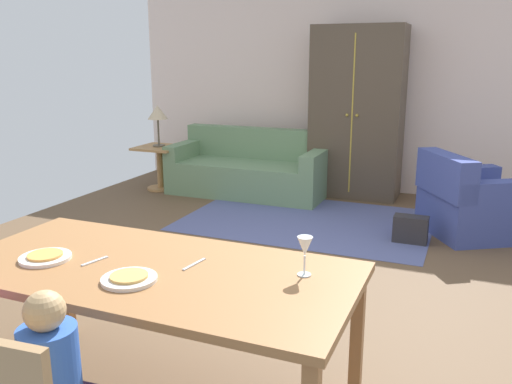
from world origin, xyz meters
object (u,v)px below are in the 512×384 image
armchair (470,203)px  side_table (160,162)px  table_lamp (158,114)px  handbag (411,229)px  wine_glass (305,248)px  armoire (357,113)px  plate_near_child (129,279)px  dining_table (152,280)px  couch (249,170)px  plate_near_man (45,258)px

armchair → side_table: 3.88m
table_lamp → handbag: 3.58m
wine_glass → armchair: (0.68, 3.33, -0.57)m
armoire → side_table: size_ratio=3.62×
wine_glass → armchair: bearing=78.4°
plate_near_child → armchair: 3.97m
dining_table → armchair: armchair is taller
dining_table → armchair: bearing=68.4°
couch → armchair: (2.67, -0.69, 0.02)m
wine_glass → plate_near_child: bearing=-152.9°
plate_near_man → table_lamp: bearing=115.4°
wine_glass → armoire: bearing=99.1°
plate_near_man → side_table: plate_near_man is taller
couch → plate_near_child: bearing=-73.7°
wine_glass → armchair: wine_glass is taller
armchair → handbag: 0.72m
plate_near_child → handbag: 3.40m
plate_near_child → table_lamp: size_ratio=0.46×
plate_near_child → wine_glass: size_ratio=1.34×
wine_glass → plate_near_man: bearing=-166.4°
plate_near_child → armchair: (1.39, 3.69, -0.45)m
plate_near_man → wine_glass: bearing=13.6°
plate_near_child → wine_glass: wine_glass is taller
plate_near_man → side_table: (-1.93, 4.06, -0.39)m
dining_table → couch: size_ratio=0.98×
side_table → handbag: 3.48m
plate_near_child → handbag: (0.89, 3.22, -0.64)m
couch → armoire: 1.54m
armoire → side_table: armoire is taller
armoire → side_table: (-2.46, -0.69, -0.67)m
dining_table → table_lamp: 4.66m
armchair → handbag: size_ratio=3.68×
table_lamp → armoire: bearing=15.6°
side_table → plate_near_child: bearing=-59.1°
plate_near_man → armchair: 4.13m
handbag → plate_near_man: bearing=-114.3°
dining_table → table_lamp: (-2.47, 3.94, 0.32)m
dining_table → table_lamp: table_lamp is taller
dining_table → side_table: size_ratio=3.38×
dining_table → armoire: bearing=90.1°
couch → handbag: (2.17, -1.16, -0.17)m
dining_table → armchair: (1.39, 3.51, -0.37)m
couch → side_table: (-1.18, -0.26, 0.08)m
couch → side_table: size_ratio=3.43×
dining_table → handbag: bearing=73.7°
plate_near_man → plate_near_child: bearing=-6.4°
armoire → handbag: size_ratio=6.56×
plate_near_child → plate_near_man: bearing=173.6°
side_table → couch: bearing=12.3°
plate_near_man → handbag: 3.52m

